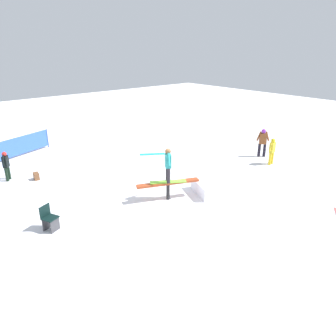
# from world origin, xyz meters

# --- Properties ---
(ground_plane) EXTENTS (60.00, 60.00, 0.00)m
(ground_plane) POSITION_xyz_m (0.00, 0.00, 0.00)
(ground_plane) COLOR white
(rail_feature) EXTENTS (2.47, 1.26, 0.75)m
(rail_feature) POSITION_xyz_m (0.00, 0.00, 0.64)
(rail_feature) COLOR black
(rail_feature) RESTS_ON ground
(snow_kicker_ramp) EXTENTS (2.24, 2.09, 0.54)m
(snow_kicker_ramp) POSITION_xyz_m (-2.00, 0.85, 0.27)
(snow_kicker_ramp) COLOR white
(snow_kicker_ramp) RESTS_ON ground
(main_rider_on_rail) EXTENTS (1.38, 1.01, 1.40)m
(main_rider_on_rail) POSITION_xyz_m (0.00, 0.00, 1.45)
(main_rider_on_rail) COLOR #83D43A
(main_rider_on_rail) RESTS_ON rail_feature
(bystander_yellow) EXTENTS (0.63, 0.24, 1.39)m
(bystander_yellow) POSITION_xyz_m (-6.74, 0.37, 0.78)
(bystander_yellow) COLOR yellow
(bystander_yellow) RESTS_ON ground
(bystander_brown) EXTENTS (0.60, 0.55, 1.57)m
(bystander_brown) POSITION_xyz_m (-7.46, -0.69, 0.88)
(bystander_brown) COLOR black
(bystander_brown) RESTS_ON ground
(bystander_black) EXTENTS (0.43, 0.54, 1.36)m
(bystander_black) POSITION_xyz_m (4.30, -6.31, 0.77)
(bystander_black) COLOR black
(bystander_black) RESTS_ON ground
(loose_snowboard_cyan) EXTENTS (1.33, 0.99, 0.02)m
(loose_snowboard_cyan) POSITION_xyz_m (-3.05, -4.94, 0.01)
(loose_snowboard_cyan) COLOR #1DB8D3
(loose_snowboard_cyan) RESTS_ON ground
(folding_chair) EXTENTS (0.58, 0.58, 0.88)m
(folding_chair) POSITION_xyz_m (4.54, -0.83, 0.41)
(folding_chair) COLOR #3F3F44
(folding_chair) RESTS_ON ground
(backpack_on_snow) EXTENTS (0.25, 0.32, 0.34)m
(backpack_on_snow) POSITION_xyz_m (3.30, -5.51, 0.17)
(backpack_on_snow) COLOR brown
(backpack_on_snow) RESTS_ON ground
(safety_fence) EXTENTS (4.41, 1.69, 1.10)m
(safety_fence) POSITION_xyz_m (3.05, -9.38, 0.60)
(safety_fence) COLOR blue
(safety_fence) RESTS_ON ground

